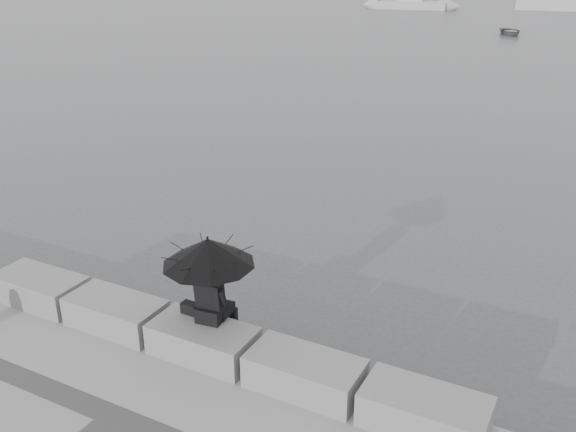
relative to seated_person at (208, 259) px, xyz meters
The scene contains 11 objects.
ground 2.05m from the seated_person, 93.88° to the left, with size 360.00×360.00×0.00m, color #404345.
stone_block_far_left 3.66m from the seated_person, behind, with size 1.60×0.80×0.50m, color gray.
stone_block_left 2.15m from the seated_person, behind, with size 1.60×0.80×0.50m, color gray.
stone_block_centre 1.30m from the seated_person, 94.16° to the right, with size 1.60×0.80×0.50m, color gray.
stone_block_right 2.13m from the seated_person, ahead, with size 1.60×0.80×0.50m, color gray.
stone_block_far_right 3.63m from the seated_person, ahead, with size 1.60×0.80×0.50m, color gray.
seated_person is the anchor object (origin of this frame).
bag 1.03m from the seated_person, behind, with size 0.27×0.16×0.18m, color black.
sailboat_left 66.20m from the seated_person, 105.28° to the left, with size 7.96×3.91×12.90m.
motor_cruiser 70.01m from the seated_person, 92.32° to the left, with size 9.32×4.05×4.50m.
dinghy 46.13m from the seated_person, 94.64° to the left, with size 2.98×1.26×0.50m, color gray.
Camera 1 is at (4.92, -7.04, 6.20)m, focal length 40.00 mm.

